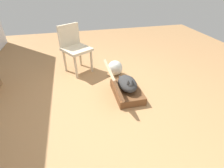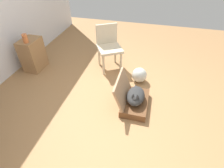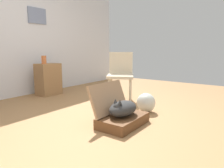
{
  "view_description": "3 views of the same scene",
  "coord_description": "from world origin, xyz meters",
  "px_view_note": "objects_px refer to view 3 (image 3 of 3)",
  "views": [
    {
      "loc": [
        -2.1,
        0.37,
        1.65
      ],
      "look_at": [
        -0.07,
        -0.12,
        0.28
      ],
      "focal_mm": 27.08,
      "sensor_mm": 36.0,
      "label": 1
    },
    {
      "loc": [
        -2.1,
        -0.52,
        2.13
      ],
      "look_at": [
        -0.08,
        -0.0,
        0.44
      ],
      "focal_mm": 28.21,
      "sensor_mm": 36.0,
      "label": 2
    },
    {
      "loc": [
        -2.1,
        -1.71,
        0.94
      ],
      "look_at": [
        0.15,
        -0.1,
        0.48
      ],
      "focal_mm": 33.34,
      "sensor_mm": 36.0,
      "label": 3
    }
  ],
  "objects_px": {
    "vase_tall": "(44,60)",
    "chair": "(121,74)",
    "cat": "(123,108)",
    "side_table": "(48,79)",
    "plastic_bag_white": "(146,103)",
    "suitcase_base": "(123,121)"
  },
  "relations": [
    {
      "from": "suitcase_base",
      "to": "side_table",
      "type": "relative_size",
      "value": 1.01
    },
    {
      "from": "vase_tall",
      "to": "chair",
      "type": "height_order",
      "value": "chair"
    },
    {
      "from": "plastic_bag_white",
      "to": "side_table",
      "type": "height_order",
      "value": "side_table"
    },
    {
      "from": "plastic_bag_white",
      "to": "suitcase_base",
      "type": "bearing_deg",
      "value": -177.97
    },
    {
      "from": "vase_tall",
      "to": "chair",
      "type": "relative_size",
      "value": 0.18
    },
    {
      "from": "plastic_bag_white",
      "to": "side_table",
      "type": "relative_size",
      "value": 0.45
    },
    {
      "from": "cat",
      "to": "plastic_bag_white",
      "type": "xyz_separation_m",
      "value": [
        0.68,
        0.02,
        -0.08
      ]
    },
    {
      "from": "vase_tall",
      "to": "side_table",
      "type": "bearing_deg",
      "value": 20.71
    },
    {
      "from": "cat",
      "to": "side_table",
      "type": "xyz_separation_m",
      "value": [
        0.61,
        2.23,
        0.1
      ]
    },
    {
      "from": "vase_tall",
      "to": "suitcase_base",
      "type": "bearing_deg",
      "value": -102.58
    },
    {
      "from": "suitcase_base",
      "to": "cat",
      "type": "height_order",
      "value": "cat"
    },
    {
      "from": "side_table",
      "to": "cat",
      "type": "bearing_deg",
      "value": -105.32
    },
    {
      "from": "vase_tall",
      "to": "chair",
      "type": "distance_m",
      "value": 1.58
    },
    {
      "from": "suitcase_base",
      "to": "chair",
      "type": "height_order",
      "value": "chair"
    },
    {
      "from": "suitcase_base",
      "to": "plastic_bag_white",
      "type": "bearing_deg",
      "value": 2.03
    },
    {
      "from": "cat",
      "to": "chair",
      "type": "height_order",
      "value": "chair"
    },
    {
      "from": "suitcase_base",
      "to": "chair",
      "type": "relative_size",
      "value": 0.74
    },
    {
      "from": "suitcase_base",
      "to": "side_table",
      "type": "height_order",
      "value": "side_table"
    },
    {
      "from": "plastic_bag_white",
      "to": "vase_tall",
      "type": "height_order",
      "value": "vase_tall"
    },
    {
      "from": "plastic_bag_white",
      "to": "chair",
      "type": "relative_size",
      "value": 0.33
    },
    {
      "from": "side_table",
      "to": "chair",
      "type": "distance_m",
      "value": 1.57
    },
    {
      "from": "chair",
      "to": "side_table",
      "type": "bearing_deg",
      "value": 165.77
    }
  ]
}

